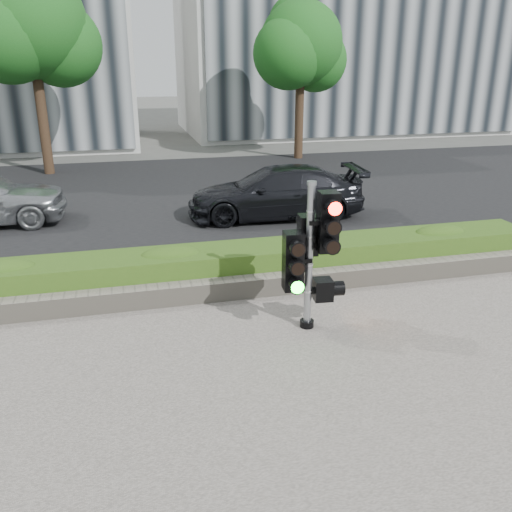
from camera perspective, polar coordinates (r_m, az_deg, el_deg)
name	(u,v)px	position (r m, az deg, el deg)	size (l,w,h in m)	color
ground	(274,350)	(7.97, 1.88, -9.81)	(120.00, 120.00, 0.00)	#51514C
sidewalk	(340,466)	(6.04, 8.86, -21.05)	(16.00, 11.00, 0.03)	#9E9389
road	(187,194)	(17.22, -7.32, 6.49)	(60.00, 13.00, 0.02)	black
curb	(230,269)	(10.72, -2.73, -1.41)	(60.00, 0.25, 0.12)	gray
stone_wall	(244,287)	(9.54, -1.24, -3.27)	(12.00, 0.32, 0.34)	gray
hedge	(236,265)	(10.06, -2.07, -0.97)	(12.00, 1.00, 0.68)	olive
building_right	(340,23)	(34.26, 8.81, 23.09)	(18.00, 10.00, 12.00)	#B7B7B2
tree_left	(30,26)	(21.40, -22.66, 21.41)	(4.61, 4.03, 7.34)	black
tree_right	(300,47)	(23.42, 4.68, 21.11)	(4.10, 3.58, 6.53)	black
traffic_signal	(311,249)	(8.11, 5.80, 0.75)	(0.81, 0.61, 2.30)	black
car_dark	(276,192)	(14.35, 2.07, 6.72)	(1.87, 4.60, 1.34)	black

